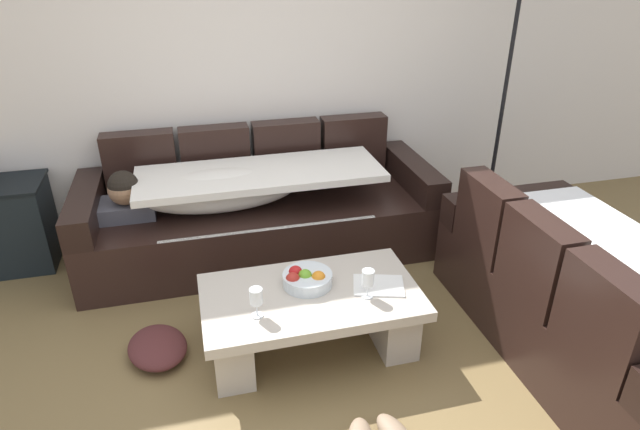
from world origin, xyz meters
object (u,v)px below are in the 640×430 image
fruit_bowl (306,278)px  crumpled_garment (157,347)px  couch_near_window (585,301)px  wine_glass_near_right (368,279)px  floor_lamp (503,87)px  open_magazine (378,285)px  wine_glass_near_left (256,297)px  coffee_table (311,313)px  couch_along_wall (255,211)px

fruit_bowl → crumpled_garment: size_ratio=0.70×
couch_near_window → crumpled_garment: couch_near_window is taller
wine_glass_near_right → floor_lamp: 2.12m
wine_glass_near_right → floor_lamp: size_ratio=0.09×
wine_glass_near_right → open_magazine: wine_glass_near_right is taller
couch_near_window → floor_lamp: size_ratio=0.95×
crumpled_garment → wine_glass_near_left: bearing=-26.6°
couch_near_window → wine_glass_near_left: 1.81m
coffee_table → wine_glass_near_right: wine_glass_near_right is taller
wine_glass_near_left → floor_lamp: size_ratio=0.09×
fruit_bowl → wine_glass_near_left: (-0.31, -0.21, 0.07)m
crumpled_garment → couch_along_wall: bearing=55.3°
wine_glass_near_left → floor_lamp: floor_lamp is taller
coffee_table → crumpled_garment: bearing=170.8°
couch_along_wall → couch_near_window: same height
couch_along_wall → wine_glass_near_left: couch_along_wall is taller
coffee_table → floor_lamp: size_ratio=0.62×
fruit_bowl → wine_glass_near_right: bearing=-33.0°
coffee_table → floor_lamp: bearing=34.2°
couch_near_window → crumpled_garment: (-2.32, 0.53, -0.27)m
wine_glass_near_left → floor_lamp: 2.59m
fruit_bowl → crumpled_garment: 0.93m
open_magazine → floor_lamp: bearing=58.8°
couch_near_window → open_magazine: 1.14m
couch_near_window → floor_lamp: (0.34, 1.62, 0.78)m
coffee_table → open_magazine: size_ratio=4.29×
wine_glass_near_left → wine_glass_near_right: 0.60m
couch_near_window → wine_glass_near_right: (-1.17, 0.28, 0.16)m
couch_near_window → coffee_table: 1.52m
coffee_table → crumpled_garment: (-0.86, 0.14, -0.18)m
fruit_bowl → crumpled_garment: (-0.85, 0.06, -0.36)m
wine_glass_near_left → open_magazine: 0.71m
wine_glass_near_right → open_magazine: bearing=39.3°
couch_near_window → floor_lamp: 1.83m
crumpled_garment → couch_near_window: bearing=-12.9°
couch_along_wall → open_magazine: (0.53, -1.21, 0.06)m
fruit_bowl → couch_along_wall: bearing=97.2°
wine_glass_near_right → crumpled_garment: 1.25m
coffee_table → open_magazine: (0.38, -0.04, 0.15)m
coffee_table → fruit_bowl: (-0.01, 0.08, 0.18)m
floor_lamp → crumpled_garment: size_ratio=4.88×
couch_along_wall → wine_glass_near_right: size_ratio=15.32×
couch_along_wall → coffee_table: bearing=-83.0°
couch_along_wall → floor_lamp: size_ratio=1.30×
couch_along_wall → fruit_bowl: couch_along_wall is taller
couch_along_wall → fruit_bowl: (0.14, -1.10, 0.09)m
fruit_bowl → floor_lamp: floor_lamp is taller
floor_lamp → open_magazine: bearing=-138.4°
fruit_bowl → floor_lamp: bearing=32.4°
coffee_table → open_magazine: open_magazine is taller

